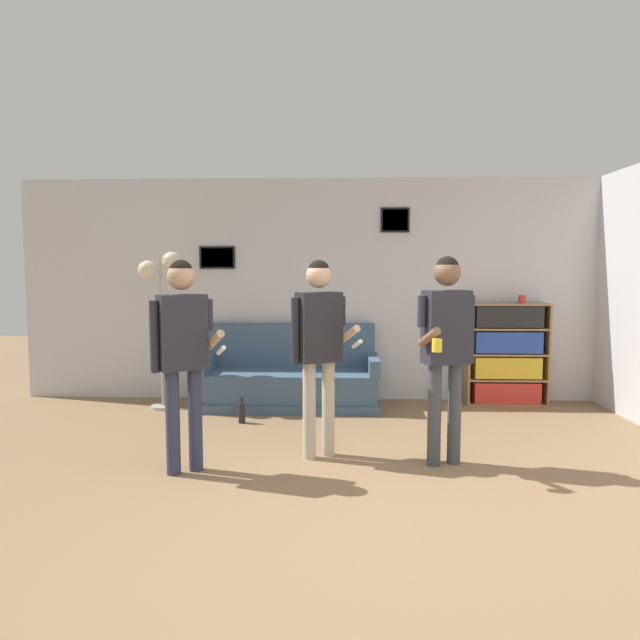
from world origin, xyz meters
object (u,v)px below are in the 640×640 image
at_px(bookshelf, 506,354).
at_px(person_player_foreground_left, 183,343).
at_px(couch, 290,380).
at_px(person_player_foreground_center, 319,337).
at_px(drinking_cup, 522,299).
at_px(bottle_on_floor, 242,413).
at_px(person_watcher_holding_cup, 446,337).
at_px(floor_lamp, 160,283).

xyz_separation_m(bookshelf, person_player_foreground_left, (-3.20, -2.42, 0.43)).
distance_m(couch, person_player_foreground_center, 2.00).
bearing_deg(drinking_cup, person_player_foreground_center, -139.14).
bearing_deg(drinking_cup, couch, -176.02).
distance_m(bottle_on_floor, drinking_cup, 3.50).
xyz_separation_m(person_watcher_holding_cup, bottle_on_floor, (-1.88, 1.21, -0.95)).
xyz_separation_m(person_player_foreground_center, person_watcher_holding_cup, (1.04, -0.15, 0.02)).
relative_size(couch, person_player_foreground_center, 1.23).
height_order(couch, person_player_foreground_center, person_player_foreground_center).
height_order(bookshelf, floor_lamp, floor_lamp).
bearing_deg(bottle_on_floor, bookshelf, 17.66).
bearing_deg(drinking_cup, person_watcher_holding_cup, -120.70).
distance_m(floor_lamp, drinking_cup, 4.21).
relative_size(floor_lamp, person_player_foreground_center, 1.07).
distance_m(floor_lamp, person_watcher_holding_cup, 3.45).
height_order(couch, drinking_cup, drinking_cup).
relative_size(person_player_foreground_left, bottle_on_floor, 6.05).
xyz_separation_m(person_player_foreground_left, bottle_on_floor, (0.20, 1.46, -0.92)).
height_order(bookshelf, person_player_foreground_left, person_player_foreground_left).
height_order(couch, person_watcher_holding_cup, person_watcher_holding_cup).
distance_m(bookshelf, drinking_cup, 0.67).
relative_size(bottle_on_floor, drinking_cup, 2.89).
bearing_deg(person_player_foreground_center, drinking_cup, 40.86).
relative_size(person_player_foreground_left, drinking_cup, 17.47).
bearing_deg(drinking_cup, person_player_foreground_left, -144.34).
bearing_deg(couch, person_player_foreground_center, -77.30).
height_order(person_player_foreground_left, drinking_cup, person_player_foreground_left).
relative_size(couch, drinking_cup, 21.51).
bearing_deg(drinking_cup, bookshelf, -179.98).
relative_size(person_watcher_holding_cup, bottle_on_floor, 6.16).
relative_size(couch, person_watcher_holding_cup, 1.21).
xyz_separation_m(person_player_foreground_left, drinking_cup, (3.37, 2.42, 0.22)).
relative_size(bookshelf, bottle_on_floor, 4.34).
bearing_deg(bottle_on_floor, person_watcher_holding_cup, -32.61).
bearing_deg(bookshelf, person_watcher_holding_cup, -117.30).
relative_size(bookshelf, person_player_foreground_center, 0.72).
bearing_deg(couch, drinking_cup, 3.98).
relative_size(person_player_foreground_center, drinking_cup, 17.51).
bearing_deg(bottle_on_floor, drinking_cup, 16.78).
xyz_separation_m(person_player_foreground_center, drinking_cup, (2.32, 2.01, 0.22)).
bearing_deg(drinking_cup, bottle_on_floor, -163.22).
height_order(person_player_foreground_left, person_player_foreground_center, person_player_foreground_center).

